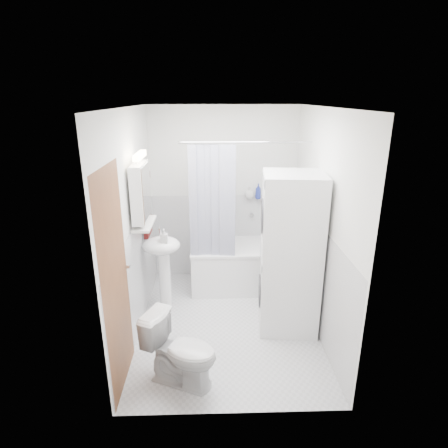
{
  "coord_description": "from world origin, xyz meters",
  "views": [
    {
      "loc": [
        -0.15,
        -3.73,
        2.5
      ],
      "look_at": [
        -0.03,
        0.15,
        1.17
      ],
      "focal_mm": 30.0,
      "sensor_mm": 36.0,
      "label": 1
    }
  ],
  "objects_px": {
    "washer_dryer": "(290,254)",
    "toilet": "(181,351)",
    "bathtub": "(249,263)",
    "sink": "(162,257)"
  },
  "relations": [
    {
      "from": "washer_dryer",
      "to": "toilet",
      "type": "relative_size",
      "value": 2.61
    },
    {
      "from": "bathtub",
      "to": "sink",
      "type": "height_order",
      "value": "sink"
    },
    {
      "from": "bathtub",
      "to": "sink",
      "type": "relative_size",
      "value": 1.51
    },
    {
      "from": "washer_dryer",
      "to": "bathtub",
      "type": "bearing_deg",
      "value": 115.35
    },
    {
      "from": "toilet",
      "to": "bathtub",
      "type": "bearing_deg",
      "value": 0.48
    },
    {
      "from": "bathtub",
      "to": "washer_dryer",
      "type": "bearing_deg",
      "value": -70.22
    },
    {
      "from": "sink",
      "to": "toilet",
      "type": "relative_size",
      "value": 1.54
    },
    {
      "from": "sink",
      "to": "washer_dryer",
      "type": "xyz_separation_m",
      "value": [
        1.43,
        -0.36,
        0.18
      ]
    },
    {
      "from": "sink",
      "to": "washer_dryer",
      "type": "height_order",
      "value": "washer_dryer"
    },
    {
      "from": "washer_dryer",
      "to": "toilet",
      "type": "xyz_separation_m",
      "value": [
        -1.13,
        -0.89,
        -0.55
      ]
    }
  ]
}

